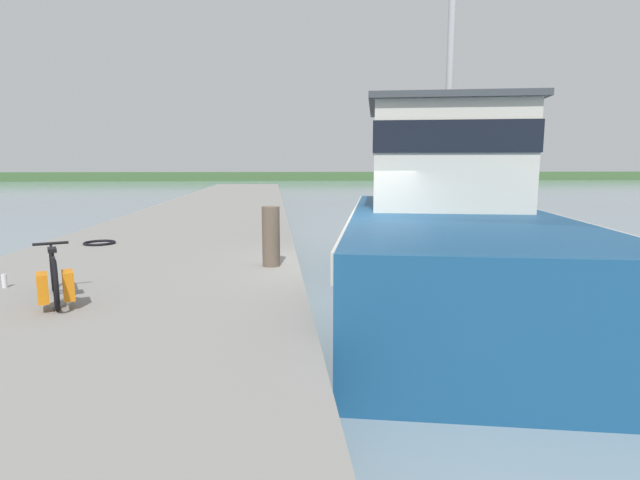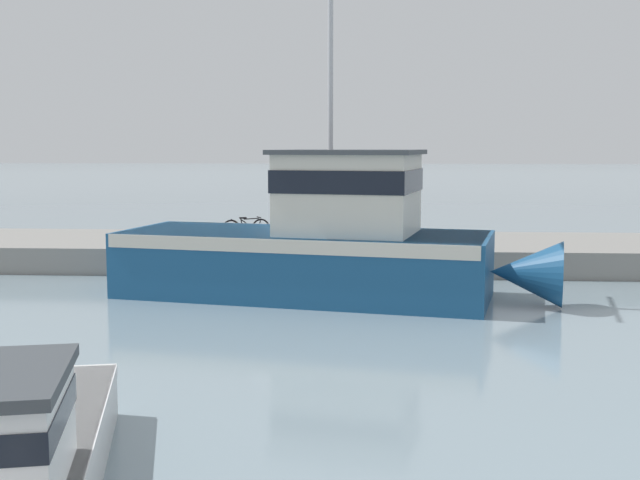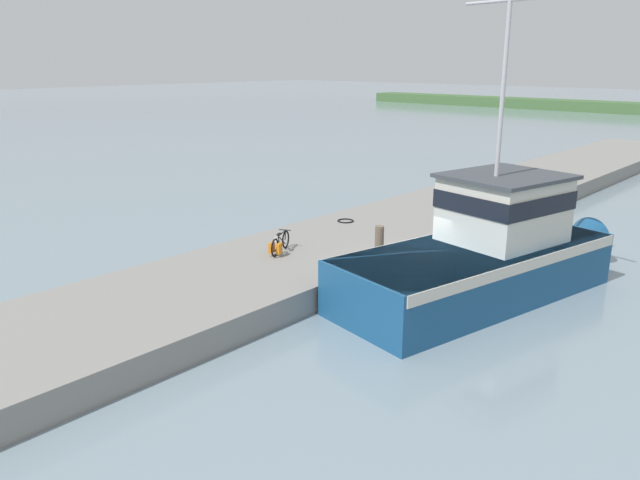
# 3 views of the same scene
# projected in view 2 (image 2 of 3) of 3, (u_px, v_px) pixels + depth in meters

# --- Properties ---
(ground_plane) EXTENTS (320.00, 320.00, 0.00)m
(ground_plane) POSITION_uv_depth(u_px,v_px,m) (300.00, 283.00, 23.49)
(ground_plane) COLOR gray
(dock_pier) EXTENTS (5.78, 80.00, 0.84)m
(dock_pier) POSITION_uv_depth(u_px,v_px,m) (310.00, 252.00, 27.19)
(dock_pier) COLOR gray
(dock_pier) RESTS_ON ground_plane
(fishing_boat_main) EXTENTS (5.56, 11.77, 10.76)m
(fishing_boat_main) POSITION_uv_depth(u_px,v_px,m) (325.00, 242.00, 21.15)
(fishing_boat_main) COLOR navy
(fishing_boat_main) RESTS_ON ground_plane
(boat_blue_far) EXTENTS (8.12, 3.18, 1.91)m
(boat_blue_far) POSITION_uv_depth(u_px,v_px,m) (6.00, 480.00, 8.04)
(boat_blue_far) COLOR silver
(boat_blue_far) RESTS_ON ground_plane
(bicycle_touring) EXTENTS (0.85, 1.57, 0.72)m
(bicycle_touring) POSITION_uv_depth(u_px,v_px,m) (242.00, 228.00, 27.61)
(bicycle_touring) COLOR black
(bicycle_touring) RESTS_ON dock_pier
(mooring_post) EXTENTS (0.31, 0.31, 1.05)m
(mooring_post) POSITION_uv_depth(u_px,v_px,m) (297.00, 232.00, 24.72)
(mooring_post) COLOR brown
(mooring_post) RESTS_ON dock_pier
(hose_coil) EXTENTS (0.69, 0.69, 0.06)m
(hose_coil) POSITION_uv_depth(u_px,v_px,m) (388.00, 235.00, 28.44)
(hose_coil) COLOR black
(hose_coil) RESTS_ON dock_pier
(water_bottle_on_curb) EXTENTS (0.07, 0.07, 0.20)m
(water_bottle_on_curb) POSITION_uv_depth(u_px,v_px,m) (273.00, 232.00, 28.67)
(water_bottle_on_curb) COLOR silver
(water_bottle_on_curb) RESTS_ON dock_pier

